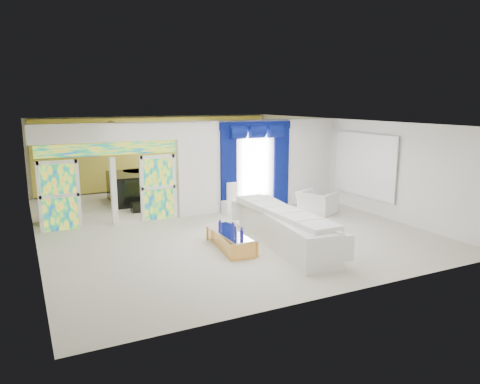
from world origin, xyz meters
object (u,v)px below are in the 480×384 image
white_sofa (284,229)px  coffee_table (231,241)px  grand_piano (134,187)px  console_table (240,206)px  armchair (317,203)px

white_sofa → coffee_table: bearing=174.4°
coffee_table → grand_piano: (-0.90, 6.42, 0.32)m
white_sofa → grand_piano: 7.09m
coffee_table → console_table: bearing=60.2°
grand_piano → coffee_table: bearing=-81.8°
console_table → white_sofa: bearing=-98.6°
coffee_table → grand_piano: size_ratio=0.89×
white_sofa → console_table: size_ratio=3.40×
white_sofa → armchair: (2.69, 2.32, -0.04)m
white_sofa → console_table: 3.66m
console_table → armchair: size_ratio=1.13×
coffee_table → armchair: (4.04, 2.02, 0.16)m
coffee_table → console_table: size_ratio=1.46×
grand_piano → armchair: bearing=-41.5°
coffee_table → console_table: console_table is taller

